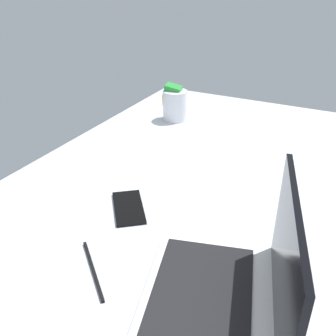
{
  "coord_description": "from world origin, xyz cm",
  "views": [
    {
      "loc": [
        67.45,
        11.49,
        70.54
      ],
      "look_at": [
        -9.24,
        -27.58,
        24.0
      ],
      "focal_mm": 41.05,
      "sensor_mm": 36.0,
      "label": 1
    }
  ],
  "objects": [
    {
      "name": "cell_phone",
      "position": [
        3.61,
        -31.66,
        18.4
      ],
      "size": [
        15.22,
        13.98,
        0.8
      ],
      "primitive_type": "cube",
      "rotation": [
        0.0,
        0.0,
        5.38
      ],
      "color": "black",
      "rests_on": "bed_mattress"
    },
    {
      "name": "bed_mattress",
      "position": [
        0.0,
        0.0,
        9.0
      ],
      "size": [
        180.0,
        140.0,
        18.0
      ],
      "primitive_type": "cube",
      "color": "#B7BCC6",
      "rests_on": "ground"
    },
    {
      "name": "snack_cup",
      "position": [
        -54.69,
        -48.03,
        24.05
      ],
      "size": [
        9.0,
        9.0,
        13.54
      ],
      "color": "silver",
      "rests_on": "bed_mattress"
    },
    {
      "name": "laptop",
      "position": [
        22.51,
        -0.28,
        22.41
      ],
      "size": [
        37.81,
        30.72,
        23.0
      ],
      "rotation": [
        0.0,
        0.0,
        0.26
      ],
      "color": "silver",
      "rests_on": "bed_mattress"
    },
    {
      "name": "charger_cable",
      "position": [
        24.55,
        -26.52,
        18.3
      ],
      "size": [
        11.71,
        13.13,
        0.6
      ],
      "primitive_type": "cube",
      "rotation": [
        0.0,
        0.0,
        0.85
      ],
      "color": "black",
      "rests_on": "bed_mattress"
    }
  ]
}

